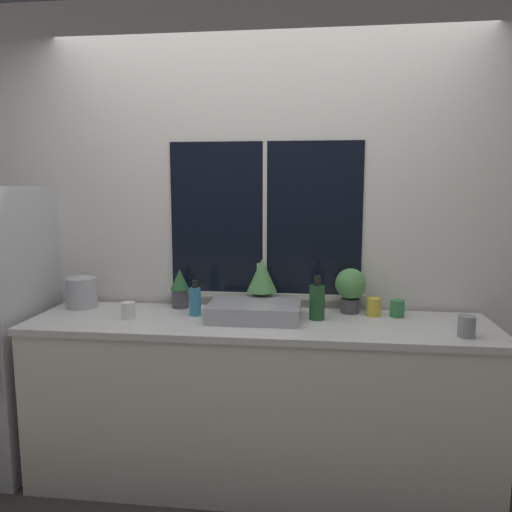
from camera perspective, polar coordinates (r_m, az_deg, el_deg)
The scene contains 13 objects.
wall_back at distance 2.97m, azimuth 1.10°, elevation 2.55°, with size 8.00×0.09×2.70m.
counter at distance 2.85m, azimuth 0.26°, elevation -16.32°, with size 2.48×0.62×0.92m.
sink at distance 2.72m, azimuth -0.16°, elevation -6.24°, with size 0.49×0.39×0.27m.
potted_plant_left at distance 2.97m, azimuth -8.69°, elevation -3.54°, with size 0.11×0.11×0.23m.
potted_plant_center at distance 2.87m, azimuth 0.67°, elevation -2.66°, with size 0.17×0.17×0.30m.
potted_plant_right at distance 2.87m, azimuth 10.75°, elevation -3.47°, with size 0.17×0.17×0.25m.
soap_bottle at distance 2.80m, azimuth -6.98°, elevation -5.09°, with size 0.06×0.06×0.20m.
bottle_tall at distance 2.71m, azimuth 6.99°, elevation -5.16°, with size 0.08×0.08×0.24m.
mug_green at distance 2.87m, azimuth 15.84°, elevation -5.78°, with size 0.08×0.08×0.09m.
mug_grey at distance 2.61m, azimuth 22.93°, elevation -7.43°, with size 0.08×0.08×0.10m.
mug_yellow at distance 2.85m, azimuth 13.29°, elevation -5.68°, with size 0.08×0.08×0.10m.
mug_white at distance 2.81m, azimuth -14.40°, elevation -6.04°, with size 0.07×0.07×0.09m.
kettle at distance 3.13m, azimuth -19.31°, elevation -3.83°, with size 0.18×0.18×0.20m.
Camera 1 is at (0.30, -2.28, 1.65)m, focal length 35.00 mm.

